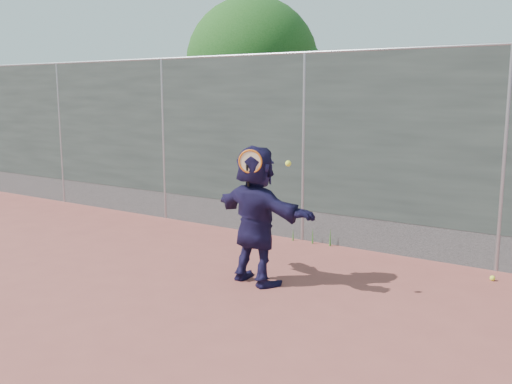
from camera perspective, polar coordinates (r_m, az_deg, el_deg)
The scene contains 7 objects.
ground at distance 6.73m, azimuth -10.14°, elevation -11.05°, with size 80.00×80.00×0.00m, color #9E4C42.
player at distance 7.13m, azimuth 0.00°, elevation -2.32°, with size 1.63×0.52×1.76m, color #1B163D.
ball_ground at distance 8.01m, azimuth 22.57°, elevation -7.96°, with size 0.07×0.07×0.07m, color #ECFB37.
fence at distance 9.17m, azimuth 4.81°, elevation 4.84°, with size 20.00×0.06×3.03m.
swing_action at distance 6.79m, azimuth -0.22°, elevation 2.90°, with size 0.74×0.19×0.51m.
tree_left at distance 13.23m, azimuth 0.31°, elevation 12.32°, with size 3.15×3.00×4.53m.
weed_clump at distance 9.17m, azimuth 5.95°, elevation -4.36°, with size 0.68×0.07×0.30m.
Camera 1 is at (4.37, -4.52, 2.39)m, focal length 40.00 mm.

